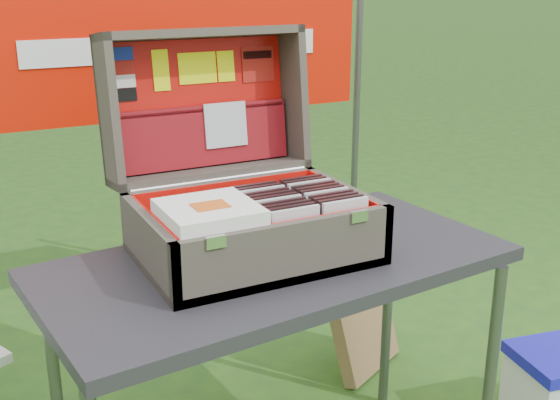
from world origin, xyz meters
TOP-DOWN VIEW (x-y plane):
  - table at (-0.10, 0.04)m, footprint 1.37×0.78m
  - table_top at (-0.10, 0.04)m, footprint 1.37×0.78m
  - table_leg_fr at (0.49, -0.22)m, footprint 0.04×0.04m
  - table_leg_bl at (-0.69, 0.31)m, footprint 0.04×0.04m
  - table_leg_br at (0.49, 0.31)m, footprint 0.04×0.04m
  - suitcase at (-0.15, 0.14)m, footprint 0.63×0.61m
  - suitcase_base_bottom at (-0.15, 0.08)m, footprint 0.63×0.45m
  - suitcase_base_wall_front at (-0.15, -0.13)m, footprint 0.63×0.02m
  - suitcase_base_wall_back at (-0.15, 0.29)m, footprint 0.63×0.02m
  - suitcase_base_wall_left at (-0.45, 0.08)m, footprint 0.02×0.45m
  - suitcase_base_wall_right at (0.15, 0.08)m, footprint 0.02×0.45m
  - suitcase_liner_floor at (-0.15, 0.08)m, footprint 0.58×0.40m
  - suitcase_latch_left at (-0.35, -0.14)m, footprint 0.05×0.01m
  - suitcase_latch_right at (0.05, -0.14)m, footprint 0.05×0.01m
  - suitcase_hinge at (-0.15, 0.31)m, footprint 0.56×0.02m
  - suitcase_lid_back at (-0.15, 0.49)m, footprint 0.63×0.08m
  - suitcase_lid_rim_far at (-0.15, 0.44)m, footprint 0.63×0.17m
  - suitcase_lid_rim_near at (-0.15, 0.39)m, footprint 0.63×0.17m
  - suitcase_lid_rim_left at (-0.45, 0.42)m, footprint 0.02×0.22m
  - suitcase_lid_rim_right at (0.15, 0.42)m, footprint 0.02×0.22m
  - suitcase_lid_liner at (-0.15, 0.47)m, footprint 0.57×0.05m
  - suitcase_liner_wall_front at (-0.15, -0.11)m, footprint 0.58×0.01m
  - suitcase_liner_wall_back at (-0.15, 0.28)m, footprint 0.58×0.01m
  - suitcase_liner_wall_left at (-0.43, 0.08)m, footprint 0.01×0.40m
  - suitcase_liner_wall_right at (0.14, 0.08)m, footprint 0.01×0.40m
  - suitcase_lid_pocket at (-0.15, 0.44)m, footprint 0.56×0.05m
  - suitcase_pocket_edge at (-0.15, 0.45)m, footprint 0.55×0.02m
  - suitcase_pocket_cd at (-0.08, 0.43)m, footprint 0.14×0.03m
  - lid_sticker_cc_a at (-0.38, 0.49)m, footprint 0.06×0.01m
  - lid_sticker_cc_b at (-0.38, 0.48)m, footprint 0.06×0.01m
  - lid_sticker_cc_c at (-0.38, 0.48)m, footprint 0.06×0.01m
  - lid_sticker_cc_d at (-0.38, 0.47)m, footprint 0.06×0.01m
  - lid_card_neon_tall at (-0.27, 0.48)m, footprint 0.05×0.02m
  - lid_card_neon_main at (-0.15, 0.48)m, footprint 0.12×0.01m
  - lid_card_neon_small at (-0.05, 0.48)m, footprint 0.06×0.01m
  - lid_sticker_band at (0.06, 0.48)m, footprint 0.11×0.02m
  - lid_sticker_band_bar at (0.06, 0.48)m, footprint 0.10×0.01m
  - cd_left_0 at (-0.11, -0.09)m, footprint 0.14×0.01m
  - cd_left_1 at (-0.11, -0.07)m, footprint 0.14×0.01m
  - cd_left_2 at (-0.11, -0.04)m, footprint 0.14×0.01m
  - cd_left_3 at (-0.11, -0.02)m, footprint 0.14×0.01m
  - cd_left_4 at (-0.11, 0.01)m, footprint 0.14×0.01m
  - cd_left_5 at (-0.11, 0.03)m, footprint 0.14×0.01m
  - cd_left_6 at (-0.11, 0.06)m, footprint 0.14×0.01m
  - cd_left_7 at (-0.11, 0.08)m, footprint 0.14×0.01m
  - cd_left_8 at (-0.11, 0.11)m, footprint 0.14×0.01m
  - cd_left_9 at (-0.11, 0.13)m, footprint 0.14×0.01m
  - cd_left_10 at (-0.11, 0.15)m, footprint 0.14×0.01m
  - cd_right_0 at (0.04, -0.09)m, footprint 0.14×0.01m
  - cd_right_1 at (0.04, -0.07)m, footprint 0.14×0.01m
  - cd_right_2 at (0.04, -0.04)m, footprint 0.14×0.01m
  - cd_right_3 at (0.04, -0.02)m, footprint 0.14×0.01m
  - cd_right_4 at (0.04, 0.01)m, footprint 0.14×0.01m
  - cd_right_5 at (0.04, 0.03)m, footprint 0.14×0.01m
  - cd_right_6 at (0.04, 0.06)m, footprint 0.14×0.01m
  - cd_right_7 at (0.04, 0.08)m, footprint 0.14×0.01m
  - cd_right_8 at (0.04, 0.11)m, footprint 0.14×0.01m
  - cd_right_9 at (0.04, 0.13)m, footprint 0.14×0.01m
  - cd_right_10 at (0.04, 0.15)m, footprint 0.14×0.01m
  - songbook_0 at (-0.31, -0.00)m, footprint 0.23×0.23m
  - songbook_1 at (-0.31, -0.00)m, footprint 0.23×0.23m
  - songbook_2 at (-0.31, -0.00)m, footprint 0.23×0.23m
  - songbook_3 at (-0.31, -0.00)m, footprint 0.23×0.23m
  - songbook_4 at (-0.31, -0.00)m, footprint 0.23×0.23m
  - songbook_5 at (-0.31, -0.00)m, footprint 0.23×0.23m
  - songbook_6 at (-0.31, -0.00)m, footprint 0.23×0.23m
  - songbook_graphic at (-0.31, -0.01)m, footprint 0.09×0.07m
  - cardboard_box at (0.57, 0.56)m, footprint 0.40×0.31m
  - banner_post_right at (0.85, 1.10)m, footprint 0.03×0.03m
  - banner at (0.00, 1.09)m, footprint 1.60×0.02m
  - banner_text at (0.00, 1.08)m, footprint 1.20×0.00m

SIDE VIEW (x-z plane):
  - cardboard_box at x=0.57m, z-range 0.00..0.38m
  - table_leg_fr at x=0.49m, z-range 0.00..0.78m
  - table_leg_bl at x=-0.69m, z-range 0.00..0.78m
  - table_leg_br at x=0.49m, z-range 0.00..0.78m
  - table at x=-0.10m, z-range 0.00..0.82m
  - table_top at x=-0.10m, z-range 0.78..0.82m
  - suitcase_base_bottom at x=-0.15m, z-range 0.82..0.84m
  - suitcase_liner_floor at x=-0.15m, z-range 0.84..0.85m
  - banner_post_right at x=0.85m, z-range 0.00..1.70m
  - suitcase_base_wall_front at x=-0.15m, z-range 0.82..0.98m
  - suitcase_base_wall_back at x=-0.15m, z-range 0.82..0.98m
  - suitcase_base_wall_left at x=-0.45m, z-range 0.82..0.98m
  - suitcase_base_wall_right at x=0.15m, z-range 0.82..0.98m
  - suitcase_liner_wall_front at x=-0.15m, z-range 0.84..0.98m
  - suitcase_liner_wall_back at x=-0.15m, z-range 0.84..0.98m
  - suitcase_liner_wall_left at x=-0.43m, z-range 0.84..0.98m
  - suitcase_liner_wall_right at x=0.14m, z-range 0.84..0.98m
  - cd_left_0 at x=-0.11m, z-range 0.85..1.01m
  - cd_left_1 at x=-0.11m, z-range 0.85..1.01m
  - cd_left_2 at x=-0.11m, z-range 0.85..1.01m
  - cd_left_3 at x=-0.11m, z-range 0.85..1.01m
  - cd_left_4 at x=-0.11m, z-range 0.85..1.01m
  - cd_left_5 at x=-0.11m, z-range 0.85..1.01m
  - cd_left_6 at x=-0.11m, z-range 0.85..1.01m
  - cd_left_7 at x=-0.11m, z-range 0.85..1.01m
  - cd_left_8 at x=-0.11m, z-range 0.85..1.01m
  - cd_left_9 at x=-0.11m, z-range 0.85..1.01m
  - cd_left_10 at x=-0.11m, z-range 0.85..1.01m
  - cd_right_0 at x=0.04m, z-range 0.85..1.01m
  - cd_right_1 at x=0.04m, z-range 0.85..1.01m
  - cd_right_2 at x=0.04m, z-range 0.85..1.01m
  - cd_right_3 at x=0.04m, z-range 0.85..1.01m
  - cd_right_4 at x=0.04m, z-range 0.85..1.01m
  - cd_right_5 at x=0.04m, z-range 0.85..1.01m
  - cd_right_6 at x=0.04m, z-range 0.85..1.01m
  - cd_right_7 at x=0.04m, z-range 0.85..1.01m
  - cd_right_8 at x=0.04m, z-range 0.85..1.01m
  - cd_right_9 at x=0.04m, z-range 0.85..1.01m
  - cd_right_10 at x=0.04m, z-range 0.85..1.01m
  - suitcase_latch_left at x=-0.35m, z-range 0.96..0.99m
  - suitcase_latch_right at x=0.05m, z-range 0.96..0.99m
  - suitcase_hinge at x=-0.15m, z-range 0.98..0.99m
  - suitcase_lid_rim_near at x=-0.15m, z-range 0.96..1.01m
  - songbook_0 at x=-0.31m, z-range 0.98..0.99m
  - songbook_1 at x=-0.31m, z-range 0.99..0.99m
  - songbook_2 at x=-0.31m, z-range 0.99..1.00m
  - songbook_3 at x=-0.31m, z-range 1.00..1.00m
  - songbook_4 at x=-0.31m, z-range 1.00..1.01m
  - songbook_5 at x=-0.31m, z-range 1.01..1.01m
  - songbook_6 at x=-0.31m, z-range 1.01..1.02m
  - songbook_graphic at x=-0.31m, z-range 1.02..1.02m
  - suitcase_lid_pocket at x=-0.15m, z-range 1.00..1.18m
  - suitcase at x=-0.15m, z-range 0.82..1.42m
  - suitcase_pocket_cd at x=-0.08m, z-range 1.05..1.19m
  - suitcase_pocket_edge at x=-0.15m, z-range 1.17..1.19m
  - suitcase_lid_back at x=-0.15m, z-range 0.96..1.41m
  - suitcase_lid_liner at x=-0.15m, z-range 0.99..1.38m
  - suitcase_lid_rim_left at x=-0.45m, z-range 0.96..1.43m
  - suitcase_lid_rim_right at x=0.15m, z-range 0.96..1.43m
  - lid_sticker_cc_d at x=-0.38m, z-range 1.21..1.25m
  - lid_sticker_cc_c at x=-0.38m, z-range 1.25..1.29m
  - lid_card_neon_tall at x=-0.27m, z-range 1.24..1.36m
  - lid_card_neon_main at x=-0.15m, z-range 1.25..1.35m
  - lid_card_neon_small at x=-0.05m, z-range 1.25..1.35m
  - lid_sticker_band at x=0.06m, z-range 1.24..1.35m
  - banner at x=0.00m, z-range 1.02..1.58m
  - banner_text at x=0.00m, z-range 1.25..1.35m
  - lid_sticker_cc_b at x=-0.38m, z-range 1.29..1.33m
  - lid_sticker_band_bar at x=0.06m, z-range 1.32..1.34m
  - lid_sticker_cc_a at x=-0.38m, z-range 1.33..1.37m
  - suitcase_lid_rim_far at x=-0.15m, z-range 1.38..1.43m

